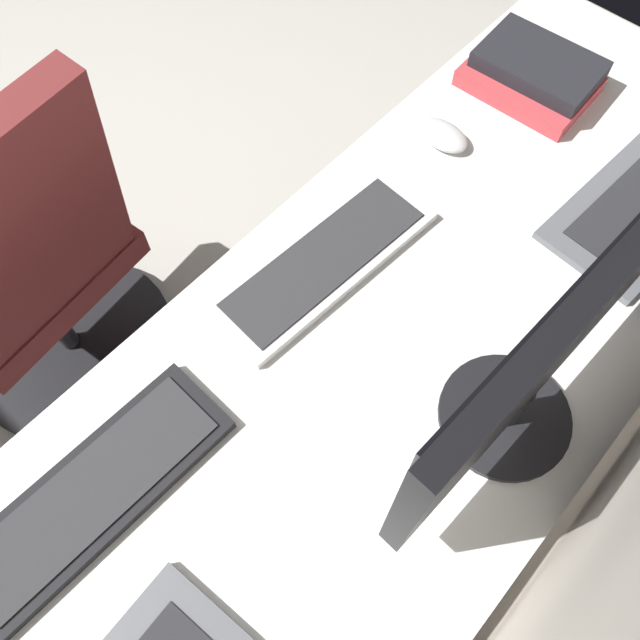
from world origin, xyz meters
TOP-DOWN VIEW (x-y plane):
  - desk at (-0.19, 1.57)m, footprint 2.13×0.67m
  - drawer_pedestal at (0.18, 1.60)m, footprint 0.40×0.51m
  - monitor_primary at (-0.34, 1.76)m, footprint 0.56×0.20m
  - keyboard_main at (0.15, 1.39)m, footprint 0.42×0.15m
  - keyboard_spare at (-0.36, 1.38)m, footprint 0.43×0.17m
  - mouse_main at (-0.72, 1.36)m, footprint 0.06×0.10m
  - book_stack_near at (-0.96, 1.40)m, footprint 0.19×0.25m
  - office_chair at (-0.04, 0.81)m, footprint 0.56×0.57m

SIDE VIEW (x-z plane):
  - drawer_pedestal at x=0.18m, z-range 0.00..0.69m
  - office_chair at x=-0.04m, z-range -0.03..0.94m
  - desk at x=-0.19m, z-range 0.30..1.03m
  - keyboard_main at x=0.15m, z-range 0.73..0.75m
  - keyboard_spare at x=-0.36m, z-range 0.73..0.75m
  - mouse_main at x=-0.72m, z-range 0.73..0.76m
  - book_stack_near at x=-0.96m, z-range 0.73..0.79m
  - monitor_primary at x=-0.34m, z-range 0.76..1.18m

